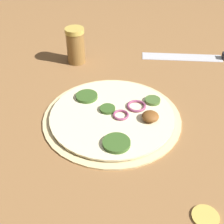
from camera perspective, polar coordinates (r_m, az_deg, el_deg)
The scene contains 5 objects.
ground_plane at distance 0.67m, azimuth 0.00°, elevation -1.15°, with size 3.00×3.00×0.00m, color olive.
pizza at distance 0.66m, azimuth 0.20°, elevation -0.77°, with size 0.29×0.29×0.03m.
knife at distance 0.93m, azimuth 19.01°, elevation 9.53°, with size 0.33×0.10×0.02m.
spice_jar at distance 0.85m, azimuth -6.68°, elevation 11.99°, with size 0.05×0.05×0.10m.
loose_cap at distance 0.52m, azimuth 16.75°, elevation -17.75°, with size 0.04×0.04×0.01m.
Camera 1 is at (0.15, -0.49, 0.42)m, focal length 50.00 mm.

